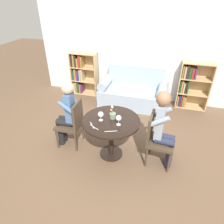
# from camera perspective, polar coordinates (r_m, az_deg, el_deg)

# --- Properties ---
(ground_plane) EXTENTS (16.00, 16.00, 0.00)m
(ground_plane) POSITION_cam_1_polar(r_m,az_deg,el_deg) (3.64, -0.23, -11.85)
(ground_plane) COLOR brown
(back_wall) EXTENTS (5.20, 0.05, 2.70)m
(back_wall) POSITION_cam_1_polar(r_m,az_deg,el_deg) (5.07, 7.74, 18.16)
(back_wall) COLOR silver
(back_wall) RESTS_ON ground_plane
(round_table) EXTENTS (0.93, 0.93, 0.73)m
(round_table) POSITION_cam_1_polar(r_m,az_deg,el_deg) (3.27, -0.25, -4.41)
(round_table) COLOR black
(round_table) RESTS_ON ground_plane
(couch) EXTENTS (1.62, 0.80, 0.92)m
(couch) POSITION_cam_1_polar(r_m,az_deg,el_deg) (5.02, 6.07, 5.50)
(couch) COLOR #9EB2C6
(couch) RESTS_ON ground_plane
(bookshelf_left) EXTENTS (0.71, 0.28, 1.13)m
(bookshelf_left) POSITION_cam_1_polar(r_m,az_deg,el_deg) (5.57, -8.62, 10.88)
(bookshelf_left) COLOR tan
(bookshelf_left) RESTS_ON ground_plane
(bookshelf_right) EXTENTS (0.71, 0.28, 1.13)m
(bookshelf_right) POSITION_cam_1_polar(r_m,az_deg,el_deg) (5.13, 21.46, 7.19)
(bookshelf_right) COLOR tan
(bookshelf_right) RESTS_ON ground_plane
(chair_left) EXTENTS (0.44, 0.44, 0.90)m
(chair_left) POSITION_cam_1_polar(r_m,az_deg,el_deg) (3.62, -11.24, -2.84)
(chair_left) COLOR #473828
(chair_left) RESTS_ON ground_plane
(chair_right) EXTENTS (0.45, 0.45, 0.90)m
(chair_right) POSITION_cam_1_polar(r_m,az_deg,el_deg) (3.28, 12.68, -7.14)
(chair_right) COLOR #473828
(chair_right) RESTS_ON ground_plane
(person_left) EXTENTS (0.43, 0.35, 1.26)m
(person_left) POSITION_cam_1_polar(r_m,az_deg,el_deg) (3.56, -12.84, -0.29)
(person_left) COLOR black
(person_left) RESTS_ON ground_plane
(person_right) EXTENTS (0.43, 0.36, 1.31)m
(person_right) POSITION_cam_1_polar(r_m,az_deg,el_deg) (3.15, 14.61, -4.45)
(person_right) COLOR #282D47
(person_right) RESTS_ON ground_plane
(wine_glass_left) EXTENTS (0.09, 0.09, 0.15)m
(wine_glass_left) POSITION_cam_1_polar(r_m,az_deg,el_deg) (3.13, -3.25, -0.78)
(wine_glass_left) COLOR white
(wine_glass_left) RESTS_ON round_table
(wine_glass_right) EXTENTS (0.09, 0.09, 0.17)m
(wine_glass_right) POSITION_cam_1_polar(r_m,az_deg,el_deg) (3.01, 1.90, -1.82)
(wine_glass_right) COLOR white
(wine_glass_right) RESTS_ON round_table
(flower_vase) EXTENTS (0.11, 0.11, 0.22)m
(flower_vase) POSITION_cam_1_polar(r_m,az_deg,el_deg) (3.20, 0.16, -0.77)
(flower_vase) COLOR gray
(flower_vase) RESTS_ON round_table
(knife_left_setting) EXTENTS (0.12, 0.16, 0.00)m
(knife_left_setting) POSITION_cam_1_polar(r_m,az_deg,el_deg) (3.08, -5.71, -3.81)
(knife_left_setting) COLOR silver
(knife_left_setting) RESTS_ON round_table
(fork_left_setting) EXTENTS (0.17, 0.10, 0.00)m
(fork_left_setting) POSITION_cam_1_polar(r_m,az_deg,el_deg) (3.04, -5.13, -4.33)
(fork_left_setting) COLOR silver
(fork_left_setting) RESTS_ON round_table
(knife_right_setting) EXTENTS (0.18, 0.08, 0.00)m
(knife_right_setting) POSITION_cam_1_polar(r_m,az_deg,el_deg) (2.94, -0.31, -5.52)
(knife_right_setting) COLOR silver
(knife_right_setting) RESTS_ON round_table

